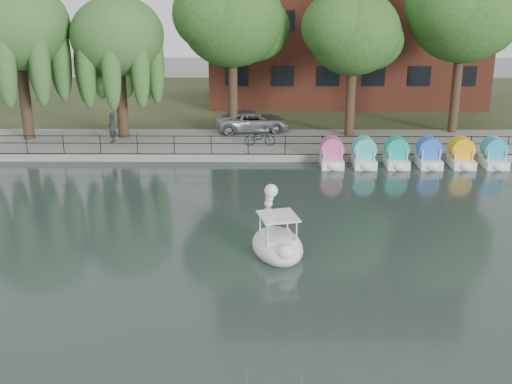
{
  "coord_description": "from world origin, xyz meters",
  "views": [
    {
      "loc": [
        0.69,
        -20.32,
        9.49
      ],
      "look_at": [
        0.5,
        4.0,
        1.3
      ],
      "focal_mm": 45.0,
      "sensor_mm": 36.0,
      "label": 1
    }
  ],
  "objects_px": {
    "pedestrian": "(112,125)",
    "swan_boat": "(277,240)",
    "minivan": "(253,120)",
    "bicycle": "(260,137)"
  },
  "relations": [
    {
      "from": "bicycle",
      "to": "swan_boat",
      "type": "relative_size",
      "value": 0.55
    },
    {
      "from": "minivan",
      "to": "pedestrian",
      "type": "height_order",
      "value": "pedestrian"
    },
    {
      "from": "bicycle",
      "to": "pedestrian",
      "type": "distance_m",
      "value": 8.56
    },
    {
      "from": "bicycle",
      "to": "swan_boat",
      "type": "xyz_separation_m",
      "value": [
        0.64,
        -14.04,
        -0.38
      ]
    },
    {
      "from": "minivan",
      "to": "bicycle",
      "type": "bearing_deg",
      "value": 179.37
    },
    {
      "from": "pedestrian",
      "to": "swan_boat",
      "type": "relative_size",
      "value": 0.63
    },
    {
      "from": "pedestrian",
      "to": "swan_boat",
      "type": "distance_m",
      "value": 17.39
    },
    {
      "from": "minivan",
      "to": "pedestrian",
      "type": "xyz_separation_m",
      "value": [
        -8.09,
        -2.75,
        0.26
      ]
    },
    {
      "from": "minivan",
      "to": "pedestrian",
      "type": "relative_size",
      "value": 2.64
    },
    {
      "from": "bicycle",
      "to": "pedestrian",
      "type": "relative_size",
      "value": 0.87
    }
  ]
}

